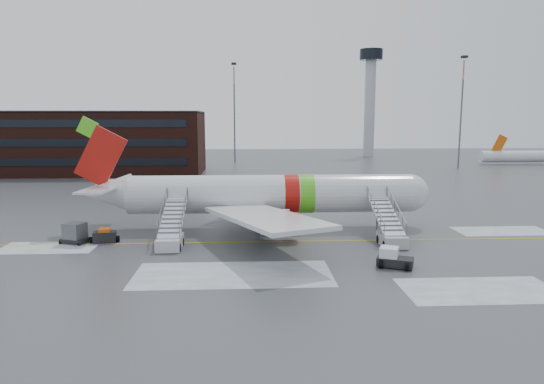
{
  "coord_description": "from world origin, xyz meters",
  "views": [
    {
      "loc": [
        -4.94,
        -43.16,
        11.0
      ],
      "look_at": [
        -2.6,
        2.43,
        4.0
      ],
      "focal_mm": 32.0,
      "sensor_mm": 36.0,
      "label": 1
    }
  ],
  "objects": [
    {
      "name": "airstair_fwd",
      "position": [
        7.57,
        -2.11,
        1.06
      ],
      "size": [
        2.05,
        7.7,
        3.48
      ],
      "color": "#ABADB2",
      "rests_on": "ground"
    },
    {
      "name": "pushback_tug",
      "position": [
        5.85,
        -8.8,
        0.65
      ],
      "size": [
        2.91,
        2.62,
        1.47
      ],
      "color": "black",
      "rests_on": "ground"
    },
    {
      "name": "airliner",
      "position": [
        -3.55,
        4.43,
        3.42
      ],
      "size": [
        35.03,
        32.97,
        11.18
      ],
      "color": "silver",
      "rests_on": "ground"
    },
    {
      "name": "control_tower",
      "position": [
        30.0,
        95.0,
        18.75
      ],
      "size": [
        6.4,
        6.4,
        30.0
      ],
      "color": "#B2B5BA",
      "rests_on": "ground"
    },
    {
      "name": "ground",
      "position": [
        0.0,
        0.0,
        0.0
      ],
      "size": [
        260.0,
        260.0,
        0.0
      ],
      "primitive_type": "plane",
      "color": "#494C4F",
      "rests_on": "ground"
    },
    {
      "name": "light_mast_far_ne",
      "position": [
        42.0,
        62.0,
        13.84
      ],
      "size": [
        1.2,
        1.2,
        24.25
      ],
      "color": "#595B60",
      "rests_on": "ground"
    },
    {
      "name": "terminal_building",
      "position": [
        -45.0,
        54.98,
        6.2
      ],
      "size": [
        62.0,
        16.11,
        12.3
      ],
      "color": "#3F1E16",
      "rests_on": "ground"
    },
    {
      "name": "baggage_tractor",
      "position": [
        -17.66,
        -0.47,
        0.55
      ],
      "size": [
        2.57,
        1.45,
        1.29
      ],
      "color": "black",
      "rests_on": "ground"
    },
    {
      "name": "distant_aircraft",
      "position": [
        62.5,
        64.0,
        0.0
      ],
      "size": [
        35.0,
        18.0,
        8.0
      ],
      "primitive_type": null,
      "color": "#D8590C",
      "rests_on": "ground"
    },
    {
      "name": "uld_container",
      "position": [
        -20.24,
        -0.47,
        0.85
      ],
      "size": [
        2.65,
        2.32,
        1.81
      ],
      "color": "black",
      "rests_on": "ground"
    },
    {
      "name": "light_mast_far_n",
      "position": [
        -8.0,
        78.0,
        13.84
      ],
      "size": [
        1.2,
        1.2,
        24.25
      ],
      "color": "#595B60",
      "rests_on": "ground"
    },
    {
      "name": "airstair_aft",
      "position": [
        -11.54,
        -2.11,
        1.06
      ],
      "size": [
        2.05,
        7.7,
        3.48
      ],
      "color": "silver",
      "rests_on": "ground"
    }
  ]
}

